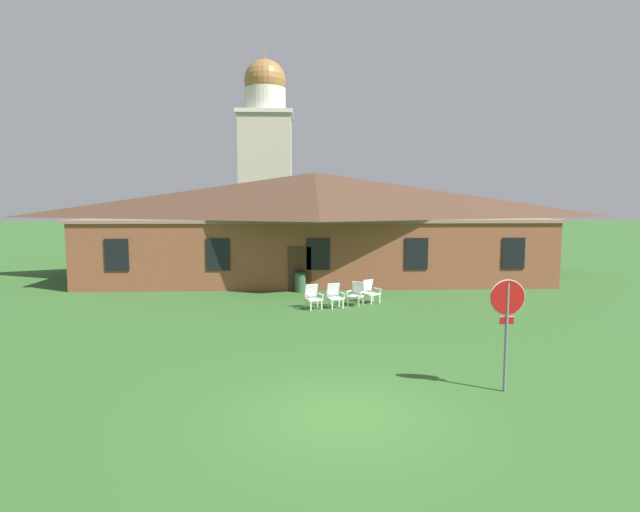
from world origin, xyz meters
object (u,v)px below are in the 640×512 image
object	(u,v)px
lawn_chair_by_porch	(313,296)
trash_bin	(300,281)
lawn_chair_middle	(370,291)
stop_sign	(507,313)
lawn_chair_left_end	(357,293)
lawn_chair_near_door	(335,295)

from	to	relation	value
lawn_chair_by_porch	trash_bin	distance (m)	3.85
lawn_chair_middle	trash_bin	size ratio (longest dim) A/B	0.98
stop_sign	trash_bin	distance (m)	13.84
trash_bin	lawn_chair_middle	bearing A→B (deg)	-42.36
lawn_chair_left_end	trash_bin	bearing A→B (deg)	125.71
lawn_chair_left_end	lawn_chair_middle	distance (m)	0.82
lawn_chair_near_door	lawn_chair_left_end	size ratio (longest dim) A/B	1.00
lawn_chair_middle	stop_sign	bearing A→B (deg)	-80.99
stop_sign	lawn_chair_middle	world-z (taller)	stop_sign
lawn_chair_middle	trash_bin	distance (m)	3.97
lawn_chair_near_door	trash_bin	distance (m)	3.86
stop_sign	trash_bin	size ratio (longest dim) A/B	2.60
stop_sign	lawn_chair_near_door	bearing A→B (deg)	108.77
lawn_chair_near_door	trash_bin	xyz separation A→B (m)	(-1.38, 3.61, -0.00)
lawn_chair_left_end	lawn_chair_middle	world-z (taller)	same
lawn_chair_middle	trash_bin	bearing A→B (deg)	137.64
lawn_chair_near_door	stop_sign	bearing A→B (deg)	-71.23
stop_sign	lawn_chair_middle	xyz separation A→B (m)	(-1.64, 10.32, -1.30)
stop_sign	lawn_chair_left_end	distance (m)	10.13
trash_bin	lawn_chair_near_door	bearing A→B (deg)	-69.11
lawn_chair_by_porch	lawn_chair_middle	world-z (taller)	same
lawn_chair_by_porch	lawn_chair_middle	xyz separation A→B (m)	(2.43, 1.14, 0.00)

